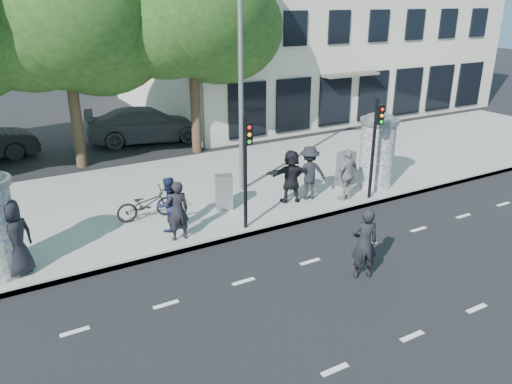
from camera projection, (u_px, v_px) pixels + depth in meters
ground at (344, 286)px, 12.03m from camera, size 120.00×120.00×0.00m
sidewalk at (212, 188)px, 18.08m from camera, size 40.00×8.00×0.15m
curb at (268, 229)px, 14.88m from camera, size 40.00×0.10×0.16m
lane_dash_near at (412, 336)px, 10.25m from camera, size 32.00×0.12×0.01m
lane_dash_far at (310, 262)px, 13.16m from camera, size 32.00×0.12×0.01m
ad_column_right at (377, 148)px, 17.69m from camera, size 1.36×1.36×2.65m
traffic_pole_near at (246, 161)px, 14.02m from camera, size 0.22×0.31×3.40m
traffic_pole_far at (375, 139)px, 16.24m from camera, size 0.22×0.31×3.40m
street_lamp at (241, 55)px, 16.05m from camera, size 0.25×0.93×8.00m
tree_near_left at (62, 11)px, 18.51m from camera, size 6.80×6.80×8.97m
tree_center at (191, 4)px, 20.41m from camera, size 7.00×7.00×9.30m
building at (297, 8)px, 31.61m from camera, size 20.30×15.85×12.00m
ped_a at (14, 238)px, 11.96m from camera, size 1.13×0.95×1.96m
ped_b at (178, 211)px, 13.79m from camera, size 0.65×0.45×1.72m
ped_c at (169, 204)px, 14.34m from camera, size 0.96×0.86×1.63m
ped_d at (309, 173)px, 16.64m from camera, size 1.33×0.99×1.83m
ped_e at (347, 175)px, 16.58m from camera, size 1.12×0.76×1.76m
ped_f at (291, 176)px, 16.39m from camera, size 1.76×1.10×1.79m
man_road at (364, 243)px, 12.14m from camera, size 0.78×0.65×1.84m
bicycle at (146, 204)px, 15.22m from camera, size 0.72×1.86×0.97m
cabinet_left at (224, 192)px, 15.95m from camera, size 0.65×0.56×1.13m
cabinet_right at (346, 169)px, 17.96m from camera, size 0.68×0.55×1.25m
car_right at (147, 125)px, 24.09m from camera, size 3.41×6.03×1.65m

